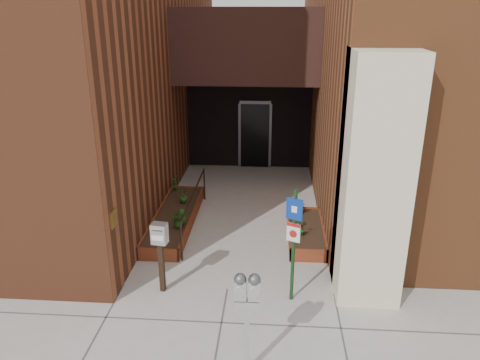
# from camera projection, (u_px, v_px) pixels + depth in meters

# --- Properties ---
(ground) EXTENTS (80.00, 80.00, 0.00)m
(ground) POSITION_uv_depth(u_px,v_px,m) (227.00, 289.00, 8.84)
(ground) COLOR #9E9991
(ground) RESTS_ON ground
(architecture) EXTENTS (20.00, 14.60, 10.00)m
(architecture) POSITION_uv_depth(u_px,v_px,m) (243.00, 7.00, 13.54)
(architecture) COLOR brown
(architecture) RESTS_ON ground
(planter_left) EXTENTS (0.90, 3.60, 0.30)m
(planter_left) POSITION_uv_depth(u_px,v_px,m) (175.00, 219.00, 11.42)
(planter_left) COLOR maroon
(planter_left) RESTS_ON ground
(planter_right) EXTENTS (0.80, 2.20, 0.30)m
(planter_right) POSITION_uv_depth(u_px,v_px,m) (306.00, 233.00, 10.74)
(planter_right) COLOR maroon
(planter_right) RESTS_ON ground
(handrail) EXTENTS (0.04, 3.34, 0.90)m
(handrail) POSITION_uv_depth(u_px,v_px,m) (194.00, 197.00, 11.12)
(handrail) COLOR black
(handrail) RESTS_ON ground
(parking_meter) EXTENTS (0.37, 0.17, 1.65)m
(parking_meter) POSITION_uv_depth(u_px,v_px,m) (247.00, 297.00, 6.41)
(parking_meter) COLOR #B6B7B9
(parking_meter) RESTS_ON ground
(sign_post) EXTENTS (0.28, 0.14, 2.15)m
(sign_post) POSITION_uv_depth(u_px,v_px,m) (294.00, 235.00, 8.07)
(sign_post) COLOR #133617
(sign_post) RESTS_ON ground
(payment_dropbox) EXTENTS (0.30, 0.24, 1.39)m
(payment_dropbox) POSITION_uv_depth(u_px,v_px,m) (160.00, 243.00, 8.46)
(payment_dropbox) COLOR black
(payment_dropbox) RESTS_ON ground
(shrub_left_a) EXTENTS (0.42, 0.42, 0.40)m
(shrub_left_a) POSITION_uv_depth(u_px,v_px,m) (179.00, 218.00, 10.62)
(shrub_left_a) COLOR #1D5117
(shrub_left_a) RESTS_ON planter_left
(shrub_left_b) EXTENTS (0.25, 0.25, 0.33)m
(shrub_left_b) POSITION_uv_depth(u_px,v_px,m) (182.00, 217.00, 10.78)
(shrub_left_b) COLOR #1B5E1A
(shrub_left_b) RESTS_ON planter_left
(shrub_left_c) EXTENTS (0.24, 0.24, 0.36)m
(shrub_left_c) POSITION_uv_depth(u_px,v_px,m) (183.00, 195.00, 11.95)
(shrub_left_c) COLOR #2B5E1B
(shrub_left_c) RESTS_ON planter_left
(shrub_left_d) EXTENTS (0.24, 0.24, 0.40)m
(shrub_left_d) POSITION_uv_depth(u_px,v_px,m) (175.00, 182.00, 12.75)
(shrub_left_d) COLOR #1A5D1E
(shrub_left_d) RESTS_ON planter_left
(shrub_right_a) EXTENTS (0.24, 0.24, 0.32)m
(shrub_right_a) POSITION_uv_depth(u_px,v_px,m) (296.00, 222.00, 10.53)
(shrub_right_a) COLOR #1F5D1A
(shrub_right_a) RESTS_ON planter_right
(shrub_right_b) EXTENTS (0.24, 0.24, 0.33)m
(shrub_right_b) POSITION_uv_depth(u_px,v_px,m) (303.00, 227.00, 10.25)
(shrub_right_b) COLOR #184F16
(shrub_right_b) RESTS_ON planter_right
(shrub_right_c) EXTENTS (0.33, 0.33, 0.32)m
(shrub_right_c) POSITION_uv_depth(u_px,v_px,m) (300.00, 207.00, 11.32)
(shrub_right_c) COLOR #1B5016
(shrub_right_c) RESTS_ON planter_right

